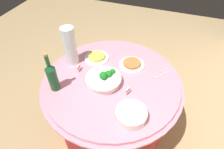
% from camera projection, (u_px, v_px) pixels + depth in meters
% --- Properties ---
extents(ground_plane, '(6.00, 6.00, 0.00)m').
position_uv_depth(ground_plane, '(112.00, 126.00, 2.04)').
color(ground_plane, tan).
extents(buffet_table, '(1.16, 1.16, 0.74)m').
position_uv_depth(buffet_table, '(112.00, 106.00, 1.78)').
color(buffet_table, maroon).
rests_on(buffet_table, ground_plane).
extents(broccoli_bowl, '(0.28, 0.28, 0.11)m').
position_uv_depth(broccoli_bowl, '(104.00, 79.00, 1.46)').
color(broccoli_bowl, white).
rests_on(broccoli_bowl, buffet_table).
extents(plate_stack, '(0.21, 0.21, 0.07)m').
position_uv_depth(plate_stack, '(131.00, 115.00, 1.24)').
color(plate_stack, white).
rests_on(plate_stack, buffet_table).
extents(wine_bottle, '(0.07, 0.07, 0.34)m').
position_uv_depth(wine_bottle, '(52.00, 76.00, 1.36)').
color(wine_bottle, '#154E28').
rests_on(wine_bottle, buffet_table).
extents(decorative_fruit_vase, '(0.11, 0.11, 0.34)m').
position_uv_depth(decorative_fruit_vase, '(70.00, 48.00, 1.57)').
color(decorative_fruit_vase, silver).
rests_on(decorative_fruit_vase, buffet_table).
extents(serving_tongs, '(0.15, 0.13, 0.01)m').
position_uv_depth(serving_tongs, '(161.00, 73.00, 1.56)').
color(serving_tongs, silver).
rests_on(serving_tongs, buffet_table).
extents(food_plate_fried_egg, '(0.22, 0.22, 0.04)m').
position_uv_depth(food_plate_fried_egg, '(97.00, 57.00, 1.70)').
color(food_plate_fried_egg, white).
rests_on(food_plate_fried_egg, buffet_table).
extents(food_plate_peanuts, '(0.22, 0.22, 0.03)m').
position_uv_depth(food_plate_peanuts, '(132.00, 64.00, 1.63)').
color(food_plate_peanuts, white).
rests_on(food_plate_peanuts, buffet_table).
extents(label_placard_front, '(0.05, 0.01, 0.05)m').
position_uv_depth(label_placard_front, '(79.00, 68.00, 1.57)').
color(label_placard_front, white).
rests_on(label_placard_front, buffet_table).
extents(label_placard_mid, '(0.05, 0.02, 0.05)m').
position_uv_depth(label_placard_mid, '(128.00, 91.00, 1.39)').
color(label_placard_mid, white).
rests_on(label_placard_mid, buffet_table).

